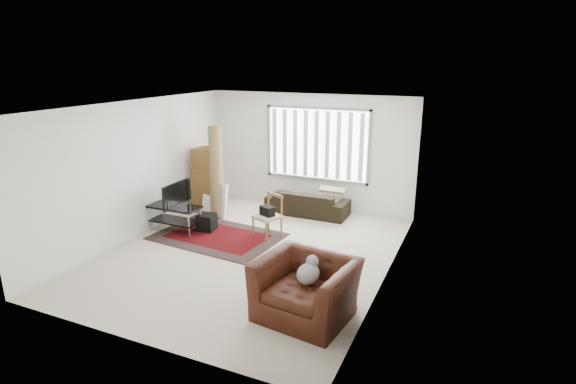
# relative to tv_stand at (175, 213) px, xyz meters

# --- Properties ---
(room) EXTENTS (6.00, 6.02, 2.71)m
(room) POSITION_rel_tv_stand_xyz_m (1.98, 0.16, 1.36)
(room) COLOR beige
(room) RESTS_ON ground
(persian_rug) EXTENTS (2.58, 1.84, 0.02)m
(persian_rug) POSITION_rel_tv_stand_xyz_m (0.98, 0.05, -0.38)
(persian_rug) COLOR black
(persian_rug) RESTS_ON ground
(tv_stand) EXTENTS (1.09, 0.49, 0.55)m
(tv_stand) POSITION_rel_tv_stand_xyz_m (0.00, 0.00, 0.00)
(tv_stand) COLOR black
(tv_stand) RESTS_ON ground
(tv) EXTENTS (0.11, 0.89, 0.51)m
(tv) POSITION_rel_tv_stand_xyz_m (0.00, 0.00, 0.41)
(tv) COLOR black
(tv) RESTS_ON tv_stand
(subwoofer) EXTENTS (0.38, 0.38, 0.34)m
(subwoofer) POSITION_rel_tv_stand_xyz_m (0.60, 0.25, -0.20)
(subwoofer) COLOR black
(subwoofer) RESTS_ON persian_rug
(moving_boxes) EXTENTS (0.63, 0.58, 1.49)m
(moving_boxes) POSITION_rel_tv_stand_xyz_m (-0.08, 1.37, 0.30)
(moving_boxes) COLOR brown
(moving_boxes) RESTS_ON ground
(white_flatpack) EXTENTS (0.60, 0.26, 0.77)m
(white_flatpack) POSITION_rel_tv_stand_xyz_m (0.26, 1.11, -0.01)
(white_flatpack) COLOR silver
(white_flatpack) RESTS_ON ground
(rolled_rug) EXTENTS (0.61, 0.75, 2.05)m
(rolled_rug) POSITION_rel_tv_stand_xyz_m (0.26, 1.21, 0.63)
(rolled_rug) COLOR olive
(rolled_rug) RESTS_ON ground
(sofa) EXTENTS (1.88, 0.82, 0.72)m
(sofa) POSITION_rel_tv_stand_xyz_m (2.13, 2.10, -0.03)
(sofa) COLOR black
(sofa) RESTS_ON ground
(side_chair) EXTENTS (0.62, 0.62, 0.88)m
(side_chair) POSITION_rel_tv_stand_xyz_m (1.92, 0.46, 0.09)
(side_chair) COLOR tan
(side_chair) RESTS_ON ground
(armchair) EXTENTS (1.41, 1.27, 0.95)m
(armchair) POSITION_rel_tv_stand_xyz_m (3.67, -1.91, 0.08)
(armchair) COLOR #3A160C
(armchair) RESTS_ON ground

